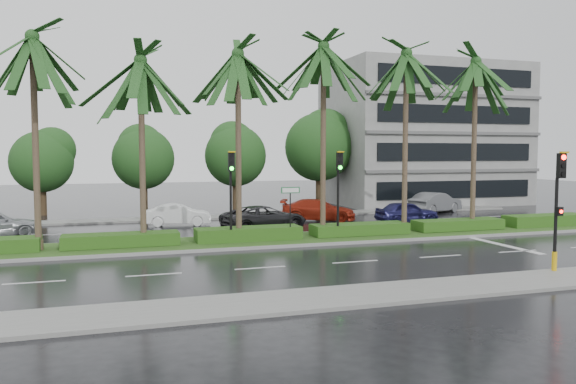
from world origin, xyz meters
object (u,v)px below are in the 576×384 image
object	(u,v)px
street_sign	(290,200)
car_red	(318,210)
car_blue	(407,212)
car_grey	(435,203)
car_darkgrey	(264,218)
signal_near	(558,206)
signal_median_left	(231,183)
car_white	(178,215)

from	to	relation	value
street_sign	car_red	bearing A→B (deg)	60.55
car_blue	car_grey	xyz separation A→B (m)	(4.97, 4.54, 0.08)
street_sign	car_darkgrey	world-z (taller)	street_sign
signal_near	car_grey	xyz separation A→B (m)	(7.47, 19.71, -1.74)
signal_median_left	car_blue	world-z (taller)	signal_median_left
car_white	car_red	world-z (taller)	car_red
car_red	car_blue	xyz separation A→B (m)	(5.00, -2.67, -0.02)
signal_median_left	car_blue	size ratio (longest dim) A/B	1.09
signal_median_left	street_sign	size ratio (longest dim) A/B	1.68
car_grey	car_darkgrey	bearing A→B (deg)	86.26
signal_near	car_darkgrey	bearing A→B (deg)	115.42
signal_near	street_sign	bearing A→B (deg)	125.34
car_darkgrey	car_blue	distance (m)	9.51
car_white	signal_near	bearing A→B (deg)	-139.91
signal_median_left	car_blue	xyz separation A→B (m)	(12.50, 5.48, -2.32)
signal_near	signal_median_left	distance (m)	13.93
car_white	car_grey	bearing A→B (deg)	-77.73
signal_near	signal_median_left	size ratio (longest dim) A/B	1.00
street_sign	car_darkgrey	bearing A→B (deg)	90.00
signal_median_left	car_white	bearing A→B (deg)	99.94
car_white	car_red	size ratio (longest dim) A/B	0.82
car_darkgrey	car_grey	distance (m)	15.30
street_sign	car_white	distance (m)	9.62
signal_near	car_darkgrey	xyz separation A→B (m)	(-7.00, 14.73, -1.80)
signal_near	street_sign	size ratio (longest dim) A/B	1.68
street_sign	signal_near	bearing A→B (deg)	-54.66
car_red	signal_near	bearing A→B (deg)	-148.41
car_white	car_darkgrey	bearing A→B (deg)	-120.18
street_sign	car_darkgrey	xyz separation A→B (m)	(0.00, 4.85, -1.42)
street_sign	car_grey	xyz separation A→B (m)	(14.47, 9.84, -1.36)
car_blue	street_sign	bearing A→B (deg)	118.79
signal_median_left	car_blue	distance (m)	13.84
signal_median_left	car_red	world-z (taller)	signal_median_left
signal_near	car_blue	xyz separation A→B (m)	(2.50, 15.17, -1.82)
street_sign	car_white	bearing A→B (deg)	118.25
car_white	car_darkgrey	xyz separation A→B (m)	(4.50, -3.52, 0.05)
signal_median_left	car_white	size ratio (longest dim) A/B	1.10
street_sign	car_white	world-z (taller)	street_sign
signal_near	car_grey	distance (m)	21.15
signal_near	signal_median_left	bearing A→B (deg)	135.91
car_darkgrey	street_sign	bearing A→B (deg)	165.93
signal_median_left	car_white	world-z (taller)	signal_median_left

